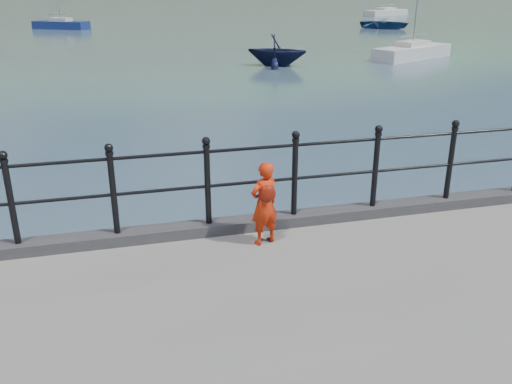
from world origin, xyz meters
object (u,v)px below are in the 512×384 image
object	(u,v)px
railing	(252,172)
child	(264,203)
launch_navy	(277,50)
sailboat_near	(412,53)
launch_blue	(385,23)
sailboat_port	(61,25)
sailboat_far	(386,13)

from	to	relation	value
railing	child	distance (m)	0.55
launch_navy	sailboat_near	bearing A→B (deg)	-54.93
launch_blue	sailboat_port	world-z (taller)	sailboat_port
launch_navy	sailboat_far	world-z (taller)	sailboat_far
sailboat_near	child	bearing A→B (deg)	-150.00
launch_blue	launch_navy	bearing A→B (deg)	-172.62
launch_blue	launch_navy	distance (m)	26.29
railing	sailboat_port	bearing A→B (deg)	97.08
child	railing	bearing A→B (deg)	-105.47
child	launch_blue	bearing A→B (deg)	-139.50
railing	sailboat_far	world-z (taller)	sailboat_far
launch_navy	sailboat_far	distance (m)	46.93
launch_blue	sailboat_port	distance (m)	30.10
sailboat_far	railing	bearing A→B (deg)	-145.79
sailboat_port	sailboat_far	xyz separation A→B (m)	(38.87, 11.55, 0.00)
railing	launch_blue	bearing A→B (deg)	60.76
launch_blue	sailboat_port	bearing A→B (deg)	123.09
child	sailboat_near	world-z (taller)	sailboat_near
launch_navy	child	bearing A→B (deg)	-167.64
sailboat_near	railing	bearing A→B (deg)	-150.65
railing	launch_blue	size ratio (longest dim) A/B	3.96
railing	child	size ratio (longest dim) A/B	16.40
railing	sailboat_near	bearing A→B (deg)	55.68
launch_navy	sailboat_port	bearing A→B (deg)	54.20
sailboat_port	sailboat_far	world-z (taller)	sailboat_far
railing	child	world-z (taller)	railing
sailboat_port	railing	bearing A→B (deg)	-51.91
railing	launch_blue	distance (m)	47.62
launch_blue	sailboat_near	bearing A→B (deg)	-156.32
railing	sailboat_port	xyz separation A→B (m)	(-6.02, 48.53, -1.48)
sailboat_far	launch_blue	bearing A→B (deg)	-144.49
launch_navy	sailboat_far	size ratio (longest dim) A/B	0.31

